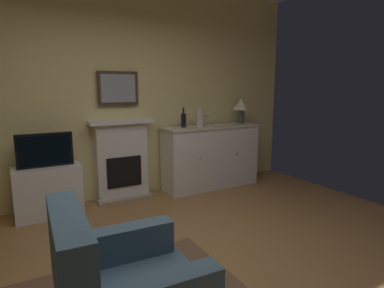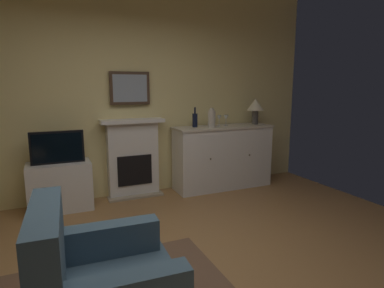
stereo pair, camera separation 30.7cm
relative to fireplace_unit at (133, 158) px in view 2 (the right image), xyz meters
The scene contains 12 objects.
ground_plane 2.29m from the fireplace_unit, 93.78° to the right, with size 6.04×4.72×0.10m, color #9E7042.
wall_rear 0.95m from the fireplace_unit, 138.73° to the left, with size 6.04×0.06×2.96m, color #EAD68C.
fireplace_unit is the anchor object (origin of this frame).
framed_picture 0.97m from the fireplace_unit, 90.00° to the left, with size 0.55×0.04×0.45m.
sideboard_cabinet 1.36m from the fireplace_unit, ahead, with size 1.52×0.49×0.95m.
table_lamp 2.04m from the fireplace_unit, ahead, with size 0.26×0.26×0.40m.
wine_bottle 1.04m from the fireplace_unit, ahead, with size 0.08×0.08×0.29m.
wine_glass_left 1.39m from the fireplace_unit, ahead, with size 0.07×0.07×0.16m.
wine_glass_center 1.49m from the fireplace_unit, ahead, with size 0.07×0.07×0.16m.
vase_decorative 1.27m from the fireplace_unit, 11.44° to the right, with size 0.11×0.11×0.28m.
tv_cabinet 1.02m from the fireplace_unit, behind, with size 0.75×0.42×0.61m.
tv_set 1.03m from the fireplace_unit, 169.23° to the right, with size 0.62×0.07×0.40m.
Camera 2 is at (-0.88, -2.18, 1.55)m, focal length 30.06 mm.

